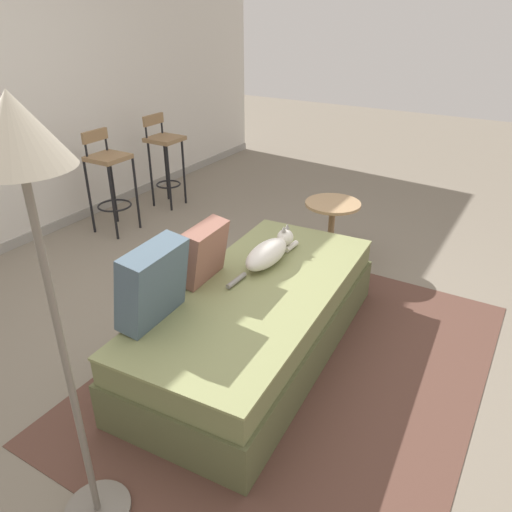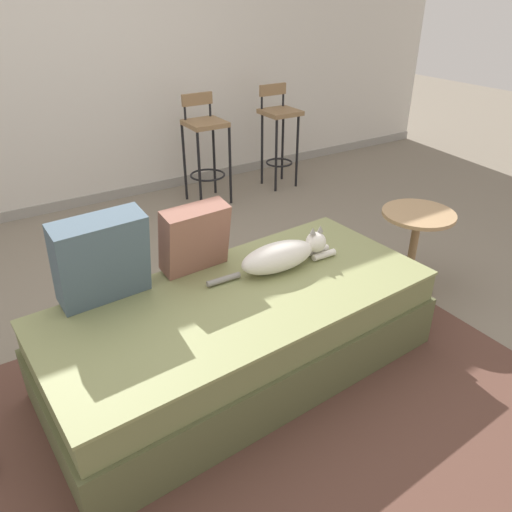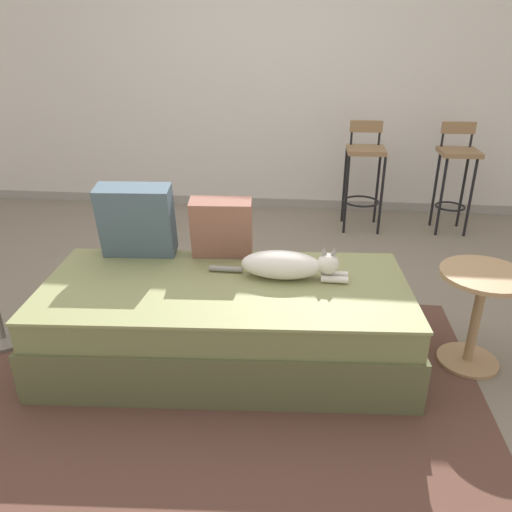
# 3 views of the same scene
# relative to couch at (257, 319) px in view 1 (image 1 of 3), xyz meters

# --- Properties ---
(ground_plane) EXTENTS (16.00, 16.00, 0.00)m
(ground_plane) POSITION_rel_couch_xyz_m (0.00, 0.40, -0.23)
(ground_plane) COLOR slate
(ground_plane) RESTS_ON ground
(wall_baseboard_trim) EXTENTS (8.00, 0.02, 0.09)m
(wall_baseboard_trim) POSITION_rel_couch_xyz_m (0.00, 2.60, -0.18)
(wall_baseboard_trim) COLOR gray
(wall_baseboard_trim) RESTS_ON ground
(area_rug) EXTENTS (2.62, 1.97, 0.01)m
(area_rug) POSITION_rel_couch_xyz_m (0.00, -0.30, -0.23)
(area_rug) COLOR brown
(area_rug) RESTS_ON ground
(couch) EXTENTS (1.97, 0.99, 0.45)m
(couch) POSITION_rel_couch_xyz_m (0.00, 0.00, 0.00)
(couch) COLOR brown
(couch) RESTS_ON ground
(throw_pillow_corner) EXTENTS (0.42, 0.24, 0.43)m
(throw_pillow_corner) POSITION_rel_couch_xyz_m (-0.55, 0.30, 0.44)
(throw_pillow_corner) COLOR #4C6070
(throw_pillow_corner) RESTS_ON couch
(throw_pillow_middle) EXTENTS (0.35, 0.20, 0.36)m
(throw_pillow_middle) POSITION_rel_couch_xyz_m (-0.07, 0.33, 0.40)
(throw_pillow_middle) COLOR #936051
(throw_pillow_middle) RESTS_ON couch
(cat) EXTENTS (0.74, 0.18, 0.19)m
(cat) POSITION_rel_couch_xyz_m (0.31, 0.10, 0.30)
(cat) COLOR white
(cat) RESTS_ON couch
(bar_stool_near_window) EXTENTS (0.32, 0.32, 0.94)m
(bar_stool_near_window) POSITION_rel_couch_xyz_m (0.89, 2.11, 0.33)
(bar_stool_near_window) COLOR black
(bar_stool_near_window) RESTS_ON ground
(bar_stool_by_doorway) EXTENTS (0.32, 0.32, 0.94)m
(bar_stool_by_doorway) POSITION_rel_couch_xyz_m (1.67, 2.11, 0.35)
(bar_stool_by_doorway) COLOR black
(bar_stool_by_doorway) RESTS_ON ground
(side_table) EXTENTS (0.44, 0.44, 0.54)m
(side_table) POSITION_rel_couch_xyz_m (1.31, 0.08, 0.12)
(side_table) COLOR tan
(side_table) RESTS_ON ground
(floor_lamp) EXTENTS (0.32, 0.32, 1.75)m
(floor_lamp) POSITION_rel_couch_xyz_m (-1.31, 0.02, 1.25)
(floor_lamp) COLOR slate
(floor_lamp) RESTS_ON ground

